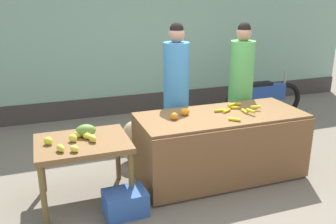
{
  "coord_description": "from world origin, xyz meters",
  "views": [
    {
      "loc": [
        -1.69,
        -3.7,
        2.21
      ],
      "look_at": [
        -0.32,
        0.15,
        0.88
      ],
      "focal_mm": 38.75,
      "sensor_mm": 36.0,
      "label": 1
    }
  ],
  "objects_px": {
    "vendor_woman_blue_shirt": "(176,93)",
    "produce_sack": "(133,142)",
    "produce_crate": "(125,203)",
    "vendor_woman_green_shirt": "(240,88)",
    "parked_motorcycle": "(264,98)"
  },
  "relations": [
    {
      "from": "vendor_woman_blue_shirt",
      "to": "produce_crate",
      "type": "xyz_separation_m",
      "value": [
        -0.99,
        -1.11,
        -0.82
      ]
    },
    {
      "from": "vendor_woman_blue_shirt",
      "to": "produce_sack",
      "type": "distance_m",
      "value": 0.88
    },
    {
      "from": "parked_motorcycle",
      "to": "produce_sack",
      "type": "xyz_separation_m",
      "value": [
        -2.7,
        -0.96,
        -0.11
      ]
    },
    {
      "from": "produce_crate",
      "to": "produce_sack",
      "type": "distance_m",
      "value": 1.25
    },
    {
      "from": "vendor_woman_green_shirt",
      "to": "parked_motorcycle",
      "type": "relative_size",
      "value": 1.16
    },
    {
      "from": "parked_motorcycle",
      "to": "vendor_woman_green_shirt",
      "type": "bearing_deg",
      "value": -137.46
    },
    {
      "from": "vendor_woman_green_shirt",
      "to": "vendor_woman_blue_shirt",
      "type": "bearing_deg",
      "value": 179.29
    },
    {
      "from": "produce_crate",
      "to": "vendor_woman_blue_shirt",
      "type": "bearing_deg",
      "value": 48.26
    },
    {
      "from": "vendor_woman_blue_shirt",
      "to": "produce_crate",
      "type": "height_order",
      "value": "vendor_woman_blue_shirt"
    },
    {
      "from": "parked_motorcycle",
      "to": "produce_crate",
      "type": "distance_m",
      "value": 3.78
    },
    {
      "from": "vendor_woman_green_shirt",
      "to": "parked_motorcycle",
      "type": "height_order",
      "value": "vendor_woman_green_shirt"
    },
    {
      "from": "parked_motorcycle",
      "to": "produce_sack",
      "type": "height_order",
      "value": "parked_motorcycle"
    },
    {
      "from": "vendor_woman_blue_shirt",
      "to": "parked_motorcycle",
      "type": "relative_size",
      "value": 1.17
    },
    {
      "from": "produce_sack",
      "to": "produce_crate",
      "type": "bearing_deg",
      "value": -108.66
    },
    {
      "from": "vendor_woman_green_shirt",
      "to": "parked_motorcycle",
      "type": "xyz_separation_m",
      "value": [
        1.13,
        1.04,
        -0.53
      ]
    }
  ]
}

